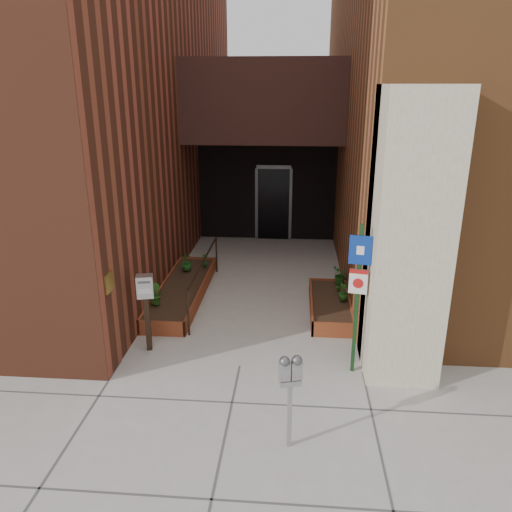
# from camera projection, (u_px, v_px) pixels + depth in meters

# --- Properties ---
(ground) EXTENTS (80.00, 80.00, 0.00)m
(ground) POSITION_uv_depth(u_px,v_px,m) (240.00, 366.00, 8.21)
(ground) COLOR #9E9991
(ground) RESTS_ON ground
(architecture) EXTENTS (20.00, 14.60, 10.00)m
(architecture) POSITION_uv_depth(u_px,v_px,m) (260.00, 61.00, 13.09)
(architecture) COLOR brown
(architecture) RESTS_ON ground
(planter_left) EXTENTS (0.90, 3.60, 0.30)m
(planter_left) POSITION_uv_depth(u_px,v_px,m) (183.00, 291.00, 10.83)
(planter_left) COLOR maroon
(planter_left) RESTS_ON ground
(planter_right) EXTENTS (0.80, 2.20, 0.30)m
(planter_right) POSITION_uv_depth(u_px,v_px,m) (330.00, 306.00, 10.12)
(planter_right) COLOR maroon
(planter_right) RESTS_ON ground
(handrail) EXTENTS (0.04, 3.34, 0.90)m
(handrail) POSITION_uv_depth(u_px,v_px,m) (204.00, 266.00, 10.54)
(handrail) COLOR black
(handrail) RESTS_ON ground
(parking_meter) EXTENTS (0.30, 0.17, 1.30)m
(parking_meter) POSITION_uv_depth(u_px,v_px,m) (290.00, 377.00, 6.08)
(parking_meter) COLOR #979799
(parking_meter) RESTS_ON ground
(sign_post) EXTENTS (0.33, 0.11, 2.46)m
(sign_post) POSITION_uv_depth(u_px,v_px,m) (358.00, 284.00, 7.58)
(sign_post) COLOR #133617
(sign_post) RESTS_ON ground
(payment_dropbox) EXTENTS (0.31, 0.26, 1.39)m
(payment_dropbox) POSITION_uv_depth(u_px,v_px,m) (146.00, 297.00, 8.41)
(payment_dropbox) COLOR black
(payment_dropbox) RESTS_ON ground
(shrub_left_a) EXTENTS (0.39, 0.39, 0.32)m
(shrub_left_a) POSITION_uv_depth(u_px,v_px,m) (155.00, 296.00, 9.79)
(shrub_left_a) COLOR #29631C
(shrub_left_a) RESTS_ON planter_left
(shrub_left_b) EXTENTS (0.32, 0.32, 0.41)m
(shrub_left_b) POSITION_uv_depth(u_px,v_px,m) (155.00, 294.00, 9.76)
(shrub_left_b) COLOR #29631C
(shrub_left_b) RESTS_ON planter_left
(shrub_left_c) EXTENTS (0.29, 0.29, 0.41)m
(shrub_left_c) POSITION_uv_depth(u_px,v_px,m) (186.00, 262.00, 11.53)
(shrub_left_c) COLOR #185317
(shrub_left_c) RESTS_ON planter_left
(shrub_left_d) EXTENTS (0.24, 0.24, 0.33)m
(shrub_left_d) POSITION_uv_depth(u_px,v_px,m) (205.00, 260.00, 11.76)
(shrub_left_d) COLOR #185519
(shrub_left_d) RESTS_ON planter_left
(shrub_right_a) EXTENTS (0.27, 0.27, 0.34)m
(shrub_right_a) POSITION_uv_depth(u_px,v_px,m) (343.00, 292.00, 9.95)
(shrub_right_a) COLOR #1F5217
(shrub_right_a) RESTS_ON planter_right
(shrub_right_b) EXTENTS (0.23, 0.23, 0.32)m
(shrub_right_b) POSITION_uv_depth(u_px,v_px,m) (339.00, 284.00, 10.39)
(shrub_right_b) COLOR #285B1A
(shrub_right_b) RESTS_ON planter_right
(shrub_right_c) EXTENTS (0.41, 0.41, 0.38)m
(shrub_right_c) POSITION_uv_depth(u_px,v_px,m) (340.00, 275.00, 10.77)
(shrub_right_c) COLOR #195819
(shrub_right_c) RESTS_ON planter_right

